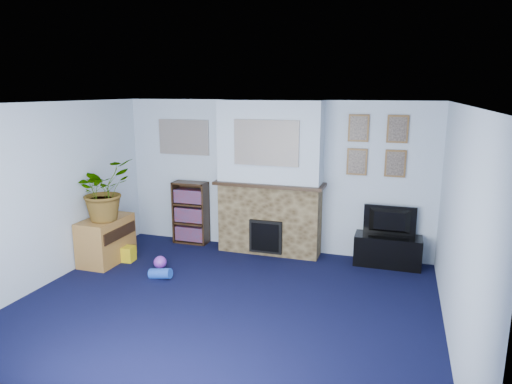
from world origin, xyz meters
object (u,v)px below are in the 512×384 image
(television, at_px, (389,221))
(bookshelf, at_px, (191,214))
(tv_stand, at_px, (388,251))
(sideboard, at_px, (106,239))

(television, relative_size, bookshelf, 0.72)
(television, distance_m, bookshelf, 3.23)
(tv_stand, relative_size, sideboard, 1.11)
(tv_stand, bearing_deg, bookshelf, 178.64)
(tv_stand, height_order, television, television)
(tv_stand, distance_m, bookshelf, 3.24)
(bookshelf, bearing_deg, television, -1.00)
(tv_stand, xyz_separation_m, bookshelf, (-3.22, 0.08, 0.28))
(bookshelf, bearing_deg, tv_stand, -1.36)
(television, height_order, bookshelf, bookshelf)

